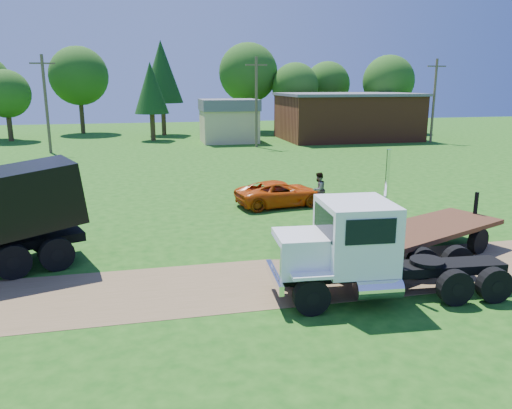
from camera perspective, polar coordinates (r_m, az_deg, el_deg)
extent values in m
plane|color=#174C10|center=(17.41, 6.15, -8.35)|extent=(140.00, 140.00, 0.00)
cube|color=brown|center=(17.40, 6.15, -8.33)|extent=(120.00, 4.20, 0.01)
cube|color=black|center=(16.39, 15.21, -7.24)|extent=(7.44, 1.46, 0.30)
cylinder|color=black|center=(14.66, 6.35, -10.45)|extent=(1.11, 0.42, 1.08)
cylinder|color=black|center=(14.66, 6.35, -10.45)|extent=(0.40, 0.39, 0.38)
cylinder|color=black|center=(16.54, 4.48, -7.50)|extent=(1.11, 0.42, 1.08)
cylinder|color=black|center=(16.54, 4.48, -7.50)|extent=(0.40, 0.39, 0.38)
cylinder|color=black|center=(16.31, 21.79, -8.82)|extent=(1.11, 0.42, 1.08)
cylinder|color=black|center=(16.31, 21.79, -8.82)|extent=(0.40, 0.39, 0.38)
cylinder|color=black|center=(18.02, 18.45, -6.37)|extent=(1.11, 0.42, 1.08)
cylinder|color=black|center=(18.02, 18.45, -6.37)|extent=(0.40, 0.39, 0.38)
cylinder|color=black|center=(16.97, 25.58, -8.31)|extent=(1.11, 0.42, 1.08)
cylinder|color=black|center=(16.97, 25.58, -8.31)|extent=(0.40, 0.39, 0.38)
cylinder|color=black|center=(18.63, 21.99, -6.03)|extent=(1.11, 0.42, 1.08)
cylinder|color=black|center=(18.63, 21.99, -6.03)|extent=(0.40, 0.39, 0.38)
cube|color=white|center=(15.25, 5.62, -5.45)|extent=(1.89, 1.80, 1.18)
cube|color=silver|center=(15.08, 2.33, -5.82)|extent=(0.18, 1.48, 0.99)
cube|color=silver|center=(15.32, 2.12, -8.26)|extent=(0.31, 2.27, 0.30)
cube|color=white|center=(15.55, 11.32, -3.37)|extent=(2.23, 2.51, 2.07)
cube|color=black|center=(15.11, 7.77, -1.97)|extent=(0.19, 1.97, 0.84)
cube|color=black|center=(14.35, 13.00, -3.06)|extent=(1.48, 0.15, 0.74)
cube|color=black|center=(16.51, 10.01, -0.70)|extent=(1.48, 0.15, 0.74)
cube|color=white|center=(14.40, 6.42, -8.12)|extent=(1.21, 0.53, 0.10)
cube|color=white|center=(16.32, 4.52, -5.40)|extent=(1.21, 0.53, 0.10)
cylinder|color=silver|center=(15.13, 13.78, -9.37)|extent=(1.42, 0.69, 0.59)
cylinder|color=silver|center=(16.37, 14.47, -1.77)|extent=(0.15, 0.15, 4.54)
cylinder|color=black|center=(16.81, 18.98, -6.16)|extent=(1.16, 1.16, 0.12)
cylinder|color=black|center=(18.97, -26.04, -5.89)|extent=(1.26, 0.78, 1.21)
cylinder|color=black|center=(18.97, -26.04, -5.89)|extent=(0.54, 0.53, 0.42)
cylinder|color=black|center=(21.16, -26.88, -4.03)|extent=(1.26, 0.78, 1.21)
cylinder|color=black|center=(21.16, -26.88, -4.03)|extent=(0.54, 0.53, 0.42)
cylinder|color=black|center=(19.16, -21.82, -5.28)|extent=(1.26, 0.78, 1.21)
cylinder|color=black|center=(19.16, -21.82, -5.28)|extent=(0.54, 0.53, 0.42)
cylinder|color=black|center=(21.33, -23.10, -3.50)|extent=(1.26, 0.78, 1.21)
cylinder|color=black|center=(21.33, -23.10, -3.50)|extent=(0.54, 0.53, 0.42)
cube|color=black|center=(19.61, -26.43, 0.35)|extent=(5.42, 4.15, 2.66)
imported|color=#CD4809|center=(27.03, 2.83, 1.28)|extent=(5.16, 2.92, 1.36)
cube|color=#3C2513|center=(19.72, 17.75, -2.98)|extent=(8.43, 5.41, 0.18)
cube|color=black|center=(19.80, 17.70, -3.68)|extent=(7.88, 4.11, 0.25)
cylinder|color=black|center=(17.36, 15.35, -7.04)|extent=(1.05, 0.68, 1.02)
cylinder|color=black|center=(18.68, 10.28, -5.27)|extent=(1.05, 0.68, 1.02)
cylinder|color=black|center=(21.38, 24.03, -3.81)|extent=(1.05, 0.68, 1.02)
cylinder|color=black|center=(22.47, 19.38, -2.57)|extent=(1.05, 0.68, 1.02)
cube|color=black|center=(16.67, 9.64, -3.73)|extent=(0.16, 0.16, 1.02)
cube|color=black|center=(22.83, 23.84, 0.05)|extent=(0.16, 0.16, 1.02)
imported|color=#999999|center=(26.90, 7.15, 1.68)|extent=(1.15, 1.12, 1.87)
cube|color=brown|center=(60.08, 10.36, 9.75)|extent=(15.00, 10.00, 5.00)
cube|color=#5D5D62|center=(59.96, 10.47, 12.28)|extent=(15.40, 10.40, 0.30)
cube|color=#CAB67E|center=(56.21, -3.11, 8.97)|extent=(6.00, 5.00, 3.60)
cube|color=#5D5D62|center=(56.06, -3.14, 11.31)|extent=(6.20, 5.40, 1.20)
cylinder|color=brown|center=(51.02, -22.85, 10.48)|extent=(0.28, 0.28, 9.00)
cube|color=brown|center=(51.00, -23.25, 14.61)|extent=(2.20, 0.14, 0.14)
cylinder|color=brown|center=(51.53, 0.04, 11.56)|extent=(0.28, 0.28, 9.00)
cube|color=brown|center=(51.51, 0.04, 15.67)|extent=(2.20, 0.14, 0.14)
cylinder|color=brown|center=(59.22, 19.66, 11.07)|extent=(0.28, 0.28, 9.00)
cube|color=brown|center=(59.21, 19.95, 14.64)|extent=(2.20, 0.14, 0.14)
cylinder|color=#342615|center=(63.78, -26.30, 7.81)|extent=(0.56, 0.56, 2.84)
sphere|color=#154812|center=(63.59, -26.67, 11.25)|extent=(5.35, 5.35, 5.35)
cylinder|color=#342615|center=(69.72, -19.25, 9.31)|extent=(0.56, 0.56, 3.93)
sphere|color=#154812|center=(69.57, -19.61, 13.68)|extent=(7.41, 7.41, 7.41)
cylinder|color=#342615|center=(64.83, -10.52, 9.61)|extent=(0.56, 0.56, 4.06)
cone|color=black|center=(64.69, -10.75, 14.69)|extent=(5.11, 5.11, 7.55)
cylinder|color=#342615|center=(68.81, -0.89, 10.11)|extent=(0.56, 0.56, 4.16)
sphere|color=#154812|center=(68.68, -0.90, 14.82)|extent=(7.85, 7.85, 7.85)
cylinder|color=#342615|center=(67.67, 4.41, 9.62)|extent=(0.56, 0.56, 3.24)
sphere|color=#154812|center=(67.50, 4.49, 13.34)|extent=(6.10, 6.10, 6.10)
cylinder|color=#342615|center=(70.05, 14.65, 9.50)|extent=(0.56, 0.56, 3.58)
sphere|color=#154812|center=(69.89, 14.90, 13.47)|extent=(6.75, 6.75, 6.75)
cylinder|color=#342615|center=(59.07, -11.72, 8.69)|extent=(0.56, 0.56, 3.08)
cone|color=black|center=(58.86, -11.93, 12.92)|extent=(3.88, 3.88, 5.73)
cylinder|color=#342615|center=(72.94, 8.02, 9.87)|extent=(0.56, 0.56, 3.35)
sphere|color=#154812|center=(72.78, 8.14, 13.44)|extent=(6.32, 6.32, 6.32)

